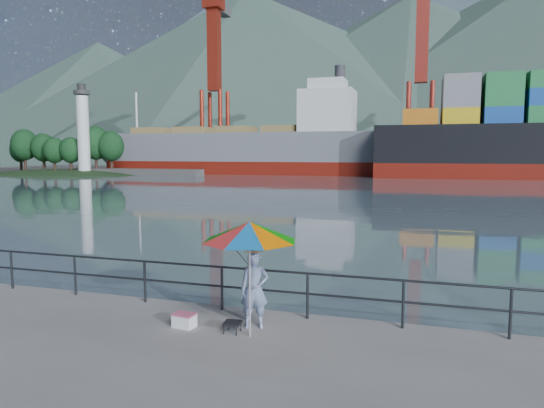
# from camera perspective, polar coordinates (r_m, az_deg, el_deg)

# --- Properties ---
(harbor_water) EXTENTS (500.00, 280.00, 0.00)m
(harbor_water) POSITION_cam_1_polar(r_m,az_deg,el_deg) (138.43, 14.79, 4.41)
(harbor_water) COLOR slate
(harbor_water) RESTS_ON ground
(far_dock) EXTENTS (200.00, 40.00, 0.40)m
(far_dock) POSITION_cam_1_polar(r_m,az_deg,el_deg) (101.46, 19.64, 3.71)
(far_dock) COLOR #514F4C
(far_dock) RESTS_ON ground
(guardrail) EXTENTS (22.00, 0.06, 1.03)m
(guardrail) POSITION_cam_1_polar(r_m,az_deg,el_deg) (11.68, -10.50, -9.26)
(guardrail) COLOR #2D3033
(guardrail) RESTS_ON ground
(mountains) EXTENTS (600.00, 332.80, 80.00)m
(mountains) POSITION_cam_1_polar(r_m,az_deg,el_deg) (220.95, 26.28, 13.80)
(mountains) COLOR #385147
(mountains) RESTS_ON ground
(lighthouse_islet) EXTENTS (48.00, 26.40, 19.20)m
(lighthouse_islet) POSITION_cam_1_polar(r_m,az_deg,el_deg) (92.60, -23.70, 3.52)
(lighthouse_islet) COLOR #263F1E
(lighthouse_islet) RESTS_ON ground
(fisherman) EXTENTS (0.67, 0.54, 1.59)m
(fisherman) POSITION_cam_1_polar(r_m,az_deg,el_deg) (10.08, -2.07, -10.02)
(fisherman) COLOR navy
(fisherman) RESTS_ON ground
(beach_umbrella) EXTENTS (2.15, 2.15, 2.28)m
(beach_umbrella) POSITION_cam_1_polar(r_m,az_deg,el_deg) (9.29, -2.66, -3.26)
(beach_umbrella) COLOR white
(beach_umbrella) RESTS_ON ground
(folding_stool) EXTENTS (0.36, 0.36, 0.22)m
(folding_stool) POSITION_cam_1_polar(r_m,az_deg,el_deg) (10.02, -4.68, -14.22)
(folding_stool) COLOR black
(folding_stool) RESTS_ON ground
(cooler_bag) EXTENTS (0.48, 0.35, 0.26)m
(cooler_bag) POSITION_cam_1_polar(r_m,az_deg,el_deg) (10.44, -10.28, -13.39)
(cooler_bag) COLOR white
(cooler_bag) RESTS_ON ground
(fishing_rod) EXTENTS (0.13, 1.71, 1.21)m
(fishing_rod) POSITION_cam_1_polar(r_m,az_deg,el_deg) (11.63, -2.38, -11.92)
(fishing_rod) COLOR black
(fishing_rod) RESTS_ON ground
(bulk_carrier) EXTENTS (50.06, 8.66, 14.50)m
(bulk_carrier) POSITION_cam_1_polar(r_m,az_deg,el_deg) (87.51, -2.62, 6.45)
(bulk_carrier) COLOR maroon
(bulk_carrier) RESTS_ON ground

